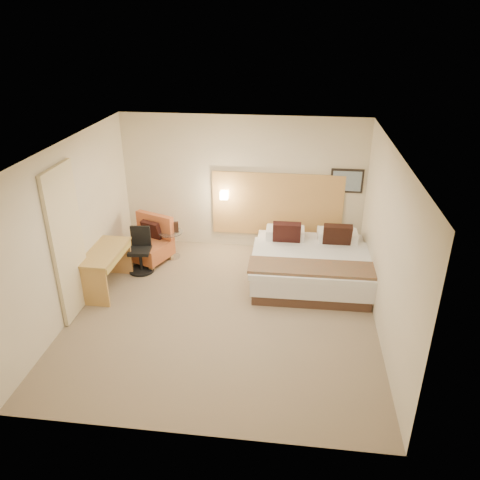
# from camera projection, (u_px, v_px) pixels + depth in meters

# --- Properties ---
(floor) EXTENTS (4.80, 5.00, 0.02)m
(floor) POSITION_uv_depth(u_px,v_px,m) (224.00, 312.00, 7.61)
(floor) COLOR #826F57
(floor) RESTS_ON ground
(ceiling) EXTENTS (4.80, 5.00, 0.02)m
(ceiling) POSITION_uv_depth(u_px,v_px,m) (221.00, 148.00, 6.44)
(ceiling) COLOR silver
(ceiling) RESTS_ON floor
(wall_back) EXTENTS (4.80, 0.02, 2.70)m
(wall_back) POSITION_uv_depth(u_px,v_px,m) (243.00, 184.00, 9.28)
(wall_back) COLOR beige
(wall_back) RESTS_ON floor
(wall_front) EXTENTS (4.80, 0.02, 2.70)m
(wall_front) POSITION_uv_depth(u_px,v_px,m) (185.00, 340.00, 4.78)
(wall_front) COLOR beige
(wall_front) RESTS_ON floor
(wall_left) EXTENTS (0.02, 5.00, 2.70)m
(wall_left) POSITION_uv_depth(u_px,v_px,m) (71.00, 229.00, 7.30)
(wall_left) COLOR beige
(wall_left) RESTS_ON floor
(wall_right) EXTENTS (0.02, 5.00, 2.70)m
(wall_right) POSITION_uv_depth(u_px,v_px,m) (387.00, 245.00, 6.76)
(wall_right) COLOR beige
(wall_right) RESTS_ON floor
(headboard_panel) EXTENTS (2.60, 0.04, 1.30)m
(headboard_panel) POSITION_uv_depth(u_px,v_px,m) (277.00, 205.00, 9.34)
(headboard_panel) COLOR tan
(headboard_panel) RESTS_ON wall_back
(art_frame) EXTENTS (0.62, 0.03, 0.47)m
(art_frame) POSITION_uv_depth(u_px,v_px,m) (347.00, 181.00, 8.96)
(art_frame) COLOR black
(art_frame) RESTS_ON wall_back
(art_canvas) EXTENTS (0.54, 0.01, 0.39)m
(art_canvas) POSITION_uv_depth(u_px,v_px,m) (347.00, 181.00, 8.94)
(art_canvas) COLOR gray
(art_canvas) RESTS_ON wall_back
(lamp_arm) EXTENTS (0.02, 0.12, 0.02)m
(lamp_arm) POSITION_uv_depth(u_px,v_px,m) (225.00, 194.00, 9.32)
(lamp_arm) COLOR silver
(lamp_arm) RESTS_ON wall_back
(lamp_shade) EXTENTS (0.15, 0.15, 0.15)m
(lamp_shade) POSITION_uv_depth(u_px,v_px,m) (224.00, 195.00, 9.27)
(lamp_shade) COLOR #FCEBC5
(lamp_shade) RESTS_ON wall_back
(curtain) EXTENTS (0.06, 0.90, 2.42)m
(curtain) POSITION_uv_depth(u_px,v_px,m) (68.00, 243.00, 7.12)
(curtain) COLOR beige
(curtain) RESTS_ON wall_left
(bottle_a) EXTENTS (0.07, 0.07, 0.20)m
(bottle_a) POSITION_uv_depth(u_px,v_px,m) (168.00, 226.00, 9.11)
(bottle_a) COLOR #83A5CA
(bottle_a) RESTS_ON side_table
(menu_folder) EXTENTS (0.14, 0.07, 0.22)m
(menu_folder) POSITION_uv_depth(u_px,v_px,m) (175.00, 227.00, 9.05)
(menu_folder) COLOR #311C14
(menu_folder) RESTS_ON side_table
(bed) EXTENTS (2.13, 2.04, 1.02)m
(bed) POSITION_uv_depth(u_px,v_px,m) (311.00, 263.00, 8.43)
(bed) COLOR #462E23
(bed) RESTS_ON floor
(lounge_chair) EXTENTS (1.05, 0.99, 0.88)m
(lounge_chair) POSITION_uv_depth(u_px,v_px,m) (149.00, 243.00, 9.12)
(lounge_chair) COLOR #A56F4E
(lounge_chair) RESTS_ON floor
(side_table) EXTENTS (0.58, 0.58, 0.55)m
(side_table) POSITION_uv_depth(u_px,v_px,m) (171.00, 243.00, 9.22)
(side_table) COLOR silver
(side_table) RESTS_ON floor
(desk) EXTENTS (0.56, 1.20, 0.75)m
(desk) POSITION_uv_depth(u_px,v_px,m) (106.00, 259.00, 8.02)
(desk) COLOR #B18B45
(desk) RESTS_ON floor
(desk_chair) EXTENTS (0.52, 0.52, 0.85)m
(desk_chair) POSITION_uv_depth(u_px,v_px,m) (141.00, 254.00, 8.72)
(desk_chair) COLOR black
(desk_chair) RESTS_ON floor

